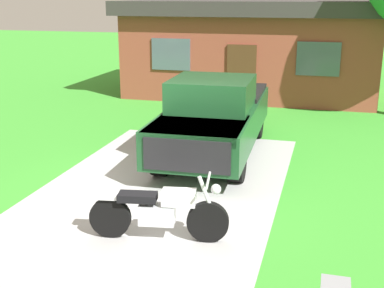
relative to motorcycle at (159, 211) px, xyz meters
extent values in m
plane|color=green|center=(-0.68, 1.92, -0.47)|extent=(80.00, 80.00, 0.00)
cube|color=#AAAAAA|center=(-0.68, 1.92, -0.47)|extent=(4.67, 8.57, 0.01)
cylinder|color=black|center=(0.75, 0.12, -0.14)|extent=(0.67, 0.22, 0.66)
cylinder|color=black|center=(-0.78, -0.13, -0.14)|extent=(0.67, 0.22, 0.66)
cube|color=silver|center=(-0.04, -0.01, -0.05)|extent=(0.59, 0.35, 0.32)
cube|color=silver|center=(0.30, 0.05, 0.25)|extent=(0.56, 0.34, 0.24)
cube|color=black|center=(-0.34, -0.06, 0.23)|extent=(0.64, 0.37, 0.12)
cube|color=silver|center=(-0.78, -0.13, 0.23)|extent=(0.51, 0.27, 0.08)
cylinder|color=silver|center=(0.75, 0.12, 0.23)|extent=(0.34, 0.11, 0.77)
cylinder|color=silver|center=(0.75, 0.12, 0.55)|extent=(0.15, 0.70, 0.04)
sphere|color=silver|center=(0.87, 0.14, 0.41)|extent=(0.16, 0.16, 0.16)
cylinder|color=black|center=(0.70, 2.89, -0.05)|extent=(0.33, 0.85, 0.84)
cylinder|color=black|center=(-0.94, 2.84, -0.05)|extent=(0.33, 0.85, 0.84)
cylinder|color=black|center=(0.58, 6.39, -0.05)|extent=(0.33, 0.85, 0.84)
cylinder|color=black|center=(-1.06, 6.34, -0.05)|extent=(0.33, 0.85, 0.84)
cube|color=#194723|center=(-0.18, 4.66, 0.33)|extent=(2.18, 5.66, 0.80)
cube|color=#194723|center=(-0.12, 2.81, 0.63)|extent=(1.96, 1.96, 0.20)
cube|color=#194723|center=(-0.17, 4.26, 1.08)|extent=(1.86, 1.96, 0.70)
cube|color=#3F4C56|center=(-0.14, 3.46, 0.98)|extent=(1.70, 0.22, 0.60)
cube|color=black|center=(-0.23, 6.21, 0.58)|extent=(1.98, 2.46, 0.50)
cube|color=black|center=(-0.09, 1.88, 0.33)|extent=(1.70, 0.16, 0.64)
cube|color=brown|center=(-0.54, 12.80, 1.03)|extent=(9.00, 5.00, 3.00)
cube|color=#383333|center=(-0.54, 12.80, 2.78)|extent=(9.60, 5.60, 0.50)
cube|color=#4C2D19|center=(-0.54, 10.27, 0.58)|extent=(1.00, 0.08, 2.10)
cube|color=#4C5966|center=(-3.06, 10.27, 1.23)|extent=(1.40, 0.06, 1.10)
cube|color=#4C5966|center=(1.98, 10.27, 1.23)|extent=(1.40, 0.06, 1.10)
camera|label=1|loc=(2.43, -6.94, 3.26)|focal=47.74mm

